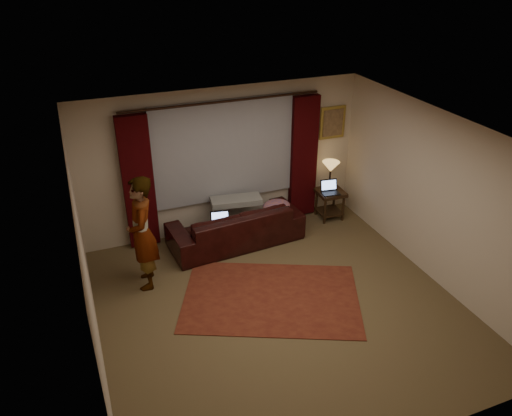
{
  "coord_description": "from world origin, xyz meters",
  "views": [
    {
      "loc": [
        -2.41,
        -5.17,
        4.66
      ],
      "look_at": [
        0.1,
        1.2,
        1.0
      ],
      "focal_mm": 35.0,
      "sensor_mm": 36.0,
      "label": 1
    }
  ],
  "objects_px": {
    "tiffany_lamp": "(330,175)",
    "sofa": "(236,219)",
    "laptop_sofa": "(221,221)",
    "end_table": "(330,204)",
    "person": "(142,234)",
    "laptop_table": "(331,188)"
  },
  "relations": [
    {
      "from": "tiffany_lamp",
      "to": "sofa",
      "type": "bearing_deg",
      "value": -170.07
    },
    {
      "from": "laptop_sofa",
      "to": "end_table",
      "type": "height_order",
      "value": "laptop_sofa"
    },
    {
      "from": "end_table",
      "to": "tiffany_lamp",
      "type": "xyz_separation_m",
      "value": [
        0.05,
        0.15,
        0.54
      ]
    },
    {
      "from": "end_table",
      "to": "person",
      "type": "height_order",
      "value": "person"
    },
    {
      "from": "tiffany_lamp",
      "to": "laptop_table",
      "type": "bearing_deg",
      "value": -114.17
    },
    {
      "from": "laptop_sofa",
      "to": "tiffany_lamp",
      "type": "bearing_deg",
      "value": 22.98
    },
    {
      "from": "end_table",
      "to": "laptop_table",
      "type": "height_order",
      "value": "laptop_table"
    },
    {
      "from": "sofa",
      "to": "laptop_table",
      "type": "distance_m",
      "value": 1.91
    },
    {
      "from": "person",
      "to": "end_table",
      "type": "bearing_deg",
      "value": 110.47
    },
    {
      "from": "tiffany_lamp",
      "to": "person",
      "type": "relative_size",
      "value": 0.29
    },
    {
      "from": "laptop_sofa",
      "to": "end_table",
      "type": "distance_m",
      "value": 2.32
    },
    {
      "from": "end_table",
      "to": "laptop_table",
      "type": "relative_size",
      "value": 1.62
    },
    {
      "from": "sofa",
      "to": "laptop_sofa",
      "type": "xyz_separation_m",
      "value": [
        -0.32,
        -0.16,
        0.11
      ]
    },
    {
      "from": "end_table",
      "to": "person",
      "type": "relative_size",
      "value": 0.31
    },
    {
      "from": "end_table",
      "to": "tiffany_lamp",
      "type": "height_order",
      "value": "tiffany_lamp"
    },
    {
      "from": "sofa",
      "to": "tiffany_lamp",
      "type": "relative_size",
      "value": 4.45
    },
    {
      "from": "laptop_sofa",
      "to": "tiffany_lamp",
      "type": "height_order",
      "value": "tiffany_lamp"
    },
    {
      "from": "end_table",
      "to": "laptop_table",
      "type": "bearing_deg",
      "value": -121.26
    },
    {
      "from": "sofa",
      "to": "laptop_table",
      "type": "bearing_deg",
      "value": 178.36
    },
    {
      "from": "sofa",
      "to": "laptop_table",
      "type": "relative_size",
      "value": 6.61
    },
    {
      "from": "laptop_table",
      "to": "person",
      "type": "height_order",
      "value": "person"
    },
    {
      "from": "laptop_sofa",
      "to": "tiffany_lamp",
      "type": "distance_m",
      "value": 2.39
    }
  ]
}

